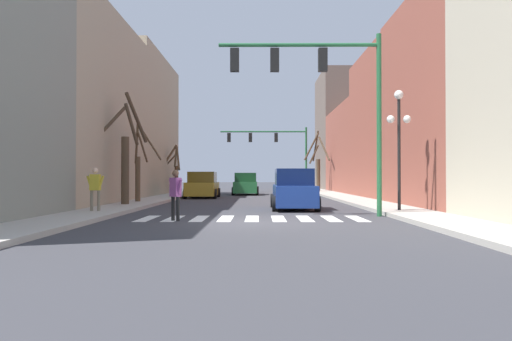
% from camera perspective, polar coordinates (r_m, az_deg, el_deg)
% --- Properties ---
extents(ground_plane, '(240.00, 240.00, 0.00)m').
position_cam_1_polar(ground_plane, '(15.53, -0.53, -6.02)').
color(ground_plane, '#38383D').
extents(sidewalk_left, '(2.07, 90.00, 0.15)m').
position_cam_1_polar(sidewalk_left, '(16.69, -21.27, -5.34)').
color(sidewalk_left, '#ADA89E').
rests_on(sidewalk_left, ground_plane).
extents(sidewalk_right, '(2.07, 90.00, 0.15)m').
position_cam_1_polar(sidewalk_right, '(16.52, 20.44, -5.39)').
color(sidewalk_right, '#ADA89E').
rests_on(sidewalk_right, ground_plane).
extents(building_row_left, '(6.00, 34.68, 10.47)m').
position_cam_1_polar(building_row_left, '(29.27, -20.09, 6.26)').
color(building_row_left, gray).
rests_on(building_row_left, ground_plane).
extents(building_row_right, '(6.00, 50.07, 12.68)m').
position_cam_1_polar(building_row_right, '(37.04, 15.56, 4.63)').
color(building_row_right, '#BCB299').
rests_on(building_row_right, ground_plane).
extents(crosswalk_stripes, '(7.65, 2.60, 0.01)m').
position_cam_1_polar(crosswalk_stripes, '(17.15, -0.45, -5.51)').
color(crosswalk_stripes, white).
rests_on(crosswalk_stripes, ground_plane).
extents(traffic_signal_near, '(5.92, 0.28, 6.64)m').
position_cam_1_polar(traffic_signal_near, '(18.55, 7.45, 10.00)').
color(traffic_signal_near, '#236038').
rests_on(traffic_signal_near, ground_plane).
extents(traffic_signal_far, '(8.04, 0.28, 6.04)m').
position_cam_1_polar(traffic_signal_far, '(46.25, 1.99, 3.10)').
color(traffic_signal_far, '#236038').
rests_on(traffic_signal_far, ground_plane).
extents(street_lamp_right_corner, '(0.95, 0.36, 4.66)m').
position_cam_1_polar(street_lamp_right_corner, '(20.24, 16.02, 4.96)').
color(street_lamp_right_corner, black).
rests_on(street_lamp_right_corner, sidewalk_right).
extents(car_parked_left_far, '(2.09, 4.76, 1.76)m').
position_cam_1_polar(car_parked_left_far, '(40.16, -1.18, -1.62)').
color(car_parked_left_far, '#236B38').
rests_on(car_parked_left_far, ground_plane).
extents(car_driving_toward_lane, '(2.19, 4.50, 1.78)m').
position_cam_1_polar(car_driving_toward_lane, '(34.29, -6.13, -1.75)').
color(car_driving_toward_lane, '#A38423').
rests_on(car_driving_toward_lane, ground_plane).
extents(car_parked_right_far, '(1.99, 4.51, 1.79)m').
position_cam_1_polar(car_parked_right_far, '(22.08, 4.34, -2.30)').
color(car_parked_right_far, navy).
rests_on(car_parked_right_far, ground_plane).
extents(pedestrian_crossing_street, '(0.55, 0.58, 1.66)m').
position_cam_1_polar(pedestrian_crossing_street, '(16.44, -9.19, -2.29)').
color(pedestrian_crossing_street, black).
rests_on(pedestrian_crossing_street, ground_plane).
extents(pedestrian_on_right_sidewalk, '(0.70, 0.25, 1.63)m').
position_cam_1_polar(pedestrian_on_right_sidewalk, '(19.80, -17.90, -1.62)').
color(pedestrian_on_right_sidewalk, '#7A705B').
rests_on(pedestrian_on_right_sidewalk, sidewalk_left).
extents(street_tree_left_far, '(1.67, 1.54, 3.83)m').
position_cam_1_polar(street_tree_left_far, '(39.29, -9.24, 0.12)').
color(street_tree_left_far, brown).
rests_on(street_tree_left_far, sidewalk_left).
extents(street_tree_right_far, '(2.02, 2.59, 5.33)m').
position_cam_1_polar(street_tree_right_far, '(24.46, -14.63, 1.78)').
color(street_tree_right_far, '#473828').
rests_on(street_tree_right_far, sidewalk_left).
extents(street_tree_right_mid, '(2.19, 3.31, 5.56)m').
position_cam_1_polar(street_tree_right_mid, '(45.99, 7.05, 0.82)').
color(street_tree_right_mid, '#473828').
rests_on(street_tree_right_mid, sidewalk_right).
extents(street_tree_left_mid, '(1.57, 0.98, 4.11)m').
position_cam_1_polar(street_tree_left_mid, '(26.98, -13.21, 0.30)').
color(street_tree_left_mid, brown).
rests_on(street_tree_left_mid, sidewalk_left).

